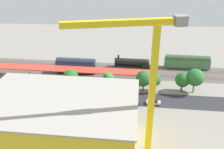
{
  "coord_description": "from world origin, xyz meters",
  "views": [
    {
      "loc": [
        -9.43,
        77.08,
        46.46
      ],
      "look_at": [
        -5.13,
        2.47,
        8.98
      ],
      "focal_mm": 40.81,
      "sensor_mm": 36.0,
      "label": 1
    }
  ],
  "objects": [
    {
      "name": "street_tree_2",
      "position": [
        9.94,
        -2.28,
        4.97
      ],
      "size": [
        5.75,
        5.75,
        7.86
      ],
      "color": "brown",
      "rests_on": "ground"
    },
    {
      "name": "parked_car_1",
      "position": [
        -12.27,
        6.0,
        0.78
      ],
      "size": [
        4.42,
        1.98,
        1.73
      ],
      "color": "black",
      "rests_on": "ground"
    },
    {
      "name": "street_tree_3",
      "position": [
        -3.34,
        -3.7,
        4.49
      ],
      "size": [
        4.02,
        4.02,
        6.52
      ],
      "color": "brown",
      "rests_on": "ground"
    },
    {
      "name": "locomotive",
      "position": [
        -12.86,
        -22.97,
        1.9
      ],
      "size": [
        16.23,
        3.82,
        5.33
      ],
      "color": "black",
      "rests_on": "ground"
    },
    {
      "name": "traffic_light",
      "position": [
        -2.5,
        -2.3,
        4.14
      ],
      "size": [
        0.5,
        0.36,
        6.2
      ],
      "color": "#333333",
      "rests_on": "ground"
    },
    {
      "name": "freight_coach_far",
      "position": [
        10.73,
        -16.5,
        3.35
      ],
      "size": [
        16.69,
        3.97,
        6.37
      ],
      "color": "black",
      "rests_on": "ground"
    },
    {
      "name": "construction_building",
      "position": [
        5.91,
        27.9,
        7.24
      ],
      "size": [
        37.54,
        25.55,
        14.49
      ],
      "primitive_type": "cube",
      "rotation": [
        0.0,
        0.0,
        -0.05
      ],
      "color": "yellow",
      "rests_on": "ground"
    },
    {
      "name": "platform_canopy_near",
      "position": [
        13.43,
        -11.28,
        3.93
      ],
      "size": [
        68.95,
        9.08,
        4.12
      ],
      "color": "#C63D2D",
      "rests_on": "ground"
    },
    {
      "name": "track_rails",
      "position": [
        0.0,
        -19.73,
        0.18
      ],
      "size": [
        110.42,
        13.98,
        0.12
      ],
      "color": "#9E9EA8",
      "rests_on": "ground"
    },
    {
      "name": "construction_roof_slab",
      "position": [
        5.91,
        27.9,
        14.69
      ],
      "size": [
        38.17,
        26.19,
        0.4
      ],
      "primitive_type": "cube",
      "rotation": [
        0.0,
        0.0,
        -0.05
      ],
      "color": "#ADA89E",
      "rests_on": "construction_building"
    },
    {
      "name": "rail_bed",
      "position": [
        0.0,
        -19.73,
        0.0
      ],
      "size": [
        111.19,
        20.4,
        0.01
      ],
      "primitive_type": "cube",
      "rotation": [
        0.0,
        0.0,
        -0.05
      ],
      "color": "#5B544C",
      "rests_on": "ground"
    },
    {
      "name": "tower_crane",
      "position": [
        -13.78,
        29.65,
        20.35
      ],
      "size": [
        23.85,
        6.5,
        34.94
      ],
      "color": "gray",
      "rests_on": "ground"
    },
    {
      "name": "parked_car_0",
      "position": [
        -19.01,
        5.6,
        0.73
      ],
      "size": [
        4.73,
        2.11,
        1.66
      ],
      "color": "black",
      "rests_on": "ground"
    },
    {
      "name": "parked_car_3",
      "position": [
        1.05,
        5.42,
        0.73
      ],
      "size": [
        4.52,
        2.09,
        1.63
      ],
      "color": "black",
      "rests_on": "ground"
    },
    {
      "name": "passenger_coach",
      "position": [
        -35.51,
        -22.97,
        3.19
      ],
      "size": [
        18.94,
        3.96,
        6.05
      ],
      "color": "black",
      "rests_on": "ground"
    },
    {
      "name": "street_asphalt",
      "position": [
        0.0,
        2.06,
        0.0
      ],
      "size": [
        110.9,
        14.94,
        0.01
      ],
      "primitive_type": "cube",
      "rotation": [
        0.0,
        0.0,
        -0.05
      ],
      "color": "#2D2D33",
      "rests_on": "ground"
    },
    {
      "name": "street_tree_0",
      "position": [
        -19.96,
        -3.12,
        4.47
      ],
      "size": [
        4.42,
        4.42,
        6.71
      ],
      "color": "brown",
      "rests_on": "ground"
    },
    {
      "name": "parked_car_5",
      "position": [
        13.32,
        5.09,
        0.75
      ],
      "size": [
        4.62,
        1.96,
        1.7
      ],
      "color": "black",
      "rests_on": "ground"
    },
    {
      "name": "parked_car_4",
      "position": [
        7.68,
        5.19,
        0.79
      ],
      "size": [
        4.46,
        1.99,
        1.78
      ],
      "color": "black",
      "rests_on": "ground"
    },
    {
      "name": "box_truck_0",
      "position": [
        7.68,
        11.09,
        1.61
      ],
      "size": [
        9.43,
        3.67,
        3.24
      ],
      "color": "black",
      "rests_on": "ground"
    },
    {
      "name": "street_tree_5",
      "position": [
        -16.06,
        -2.82,
        5.16
      ],
      "size": [
        5.6,
        5.6,
        7.97
      ],
      "color": "brown",
      "rests_on": "ground"
    },
    {
      "name": "street_tree_4",
      "position": [
        -29.67,
        -3.2,
        4.77
      ],
      "size": [
        5.25,
        5.25,
        7.42
      ],
      "color": "brown",
      "rests_on": "ground"
    },
    {
      "name": "street_tree_1",
      "position": [
        -33.79,
        -2.87,
        5.99
      ],
      "size": [
        6.16,
        6.16,
        9.09
      ],
      "color": "brown",
      "rests_on": "ground"
    },
    {
      "name": "ground_plane",
      "position": [
        0.0,
        0.0,
        0.0
      ],
      "size": [
        176.92,
        176.92,
        0.0
      ],
      "primitive_type": "plane",
      "color": "gray",
      "rests_on": "ground"
    },
    {
      "name": "parked_car_2",
      "position": [
        -6.39,
        5.06,
        0.71
      ],
      "size": [
        4.1,
        1.99,
        1.6
      ],
      "color": "black",
      "rests_on": "ground"
    }
  ]
}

